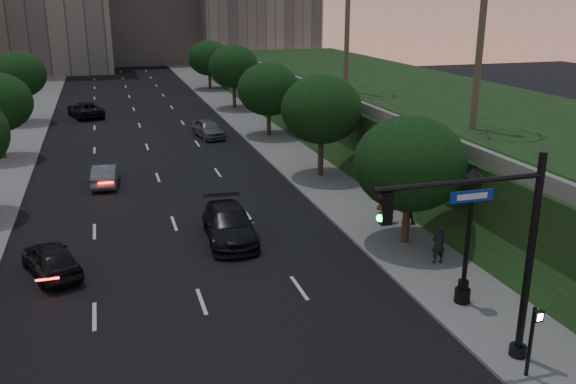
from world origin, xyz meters
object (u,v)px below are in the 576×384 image
object	(u,v)px
sedan_mid_left	(105,175)
traffic_signal_mast	(500,260)
pedestrian_c	(391,208)
sedan_near_right	(229,224)
sedan_far_left	(85,109)
pedestrian_a	(438,244)
sedan_near_left	(51,259)
pedestrian_b	(407,207)
sedan_far_right	(208,129)
street_lamp	(467,242)

from	to	relation	value
sedan_mid_left	traffic_signal_mast	bearing A→B (deg)	120.50
sedan_mid_left	pedestrian_c	distance (m)	18.29
traffic_signal_mast	sedan_near_right	size ratio (longest dim) A/B	1.27
sedan_far_left	traffic_signal_mast	bearing A→B (deg)	89.45
pedestrian_a	pedestrian_c	world-z (taller)	pedestrian_a
traffic_signal_mast	sedan_near_left	xyz separation A→B (m)	(-13.88, 11.25, -2.95)
pedestrian_b	pedestrian_c	world-z (taller)	pedestrian_b
traffic_signal_mast	pedestrian_c	distance (m)	13.05
sedan_mid_left	pedestrian_a	size ratio (longest dim) A/B	2.32
sedan_near_left	pedestrian_a	bearing A→B (deg)	146.65
sedan_mid_left	pedestrian_b	distance (m)	19.07
traffic_signal_mast	sedan_far_left	size ratio (longest dim) A/B	1.26
traffic_signal_mast	sedan_mid_left	size ratio (longest dim) A/B	1.68
sedan_near_right	sedan_near_left	bearing A→B (deg)	-165.12
pedestrian_a	pedestrian_b	distance (m)	5.08
traffic_signal_mast	sedan_near_right	distance (m)	14.48
traffic_signal_mast	sedan_far_right	world-z (taller)	traffic_signal_mast
sedan_mid_left	sedan_far_left	distance (m)	24.56
sedan_near_right	sedan_far_right	world-z (taller)	sedan_near_right
sedan_mid_left	sedan_near_right	bearing A→B (deg)	121.77
sedan_near_left	sedan_far_right	size ratio (longest dim) A/B	0.93
traffic_signal_mast	pedestrian_a	distance (m)	8.05
sedan_near_left	sedan_far_left	size ratio (longest dim) A/B	0.76
street_lamp	sedan_near_right	bearing A→B (deg)	128.03
traffic_signal_mast	sedan_far_right	distance (m)	36.19
pedestrian_b	street_lamp	bearing A→B (deg)	94.72
sedan_mid_left	pedestrian_a	xyz separation A→B (m)	(13.78, -16.94, 0.36)
traffic_signal_mast	street_lamp	size ratio (longest dim) A/B	1.25
sedan_far_left	pedestrian_c	size ratio (longest dim) A/B	3.61
sedan_far_right	pedestrian_b	distance (m)	24.56
sedan_mid_left	sedan_far_left	xyz separation A→B (m)	(-1.52, 24.51, 0.09)
pedestrian_b	pedestrian_c	distance (m)	0.84
sedan_near_right	sedan_far_right	distance (m)	23.20
sedan_near_left	pedestrian_b	xyz separation A→B (m)	(17.27, 0.97, 0.29)
sedan_near_left	sedan_mid_left	world-z (taller)	sedan_near_left
sedan_near_left	sedan_near_right	bearing A→B (deg)	172.37
sedan_near_right	pedestrian_b	bearing A→B (deg)	-1.45
pedestrian_b	pedestrian_c	xyz separation A→B (m)	(-0.80, 0.27, -0.09)
sedan_far_right	pedestrian_a	xyz separation A→B (m)	(5.21, -28.71, 0.27)
street_lamp	sedan_near_left	world-z (taller)	street_lamp
sedan_near_right	pedestrian_c	world-z (taller)	pedestrian_c
sedan_far_left	sedan_near_right	size ratio (longest dim) A/B	1.00
pedestrian_a	pedestrian_c	size ratio (longest dim) A/B	1.17
street_lamp	sedan_mid_left	distance (m)	24.21
sedan_mid_left	pedestrian_b	bearing A→B (deg)	146.28
sedan_far_left	sedan_far_right	size ratio (longest dim) A/B	1.22
sedan_far_right	sedan_near_left	bearing A→B (deg)	-123.30
sedan_near_left	sedan_far_left	world-z (taller)	sedan_far_left
sedan_near_right	pedestrian_c	bearing A→B (deg)	-0.06
street_lamp	sedan_far_right	bearing A→B (deg)	97.54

